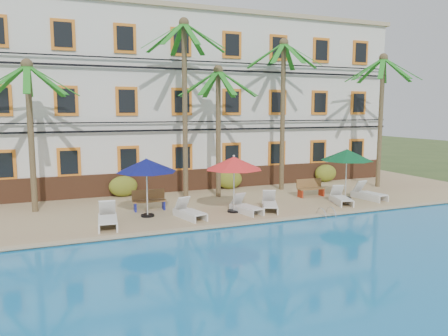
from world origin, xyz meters
name	(u,v)px	position (x,y,z in m)	size (l,w,h in m)	color
ground	(263,222)	(0.00, 0.00, 0.00)	(100.00, 100.00, 0.00)	#384C23
pool_deck	(220,197)	(0.00, 5.00, 0.12)	(30.00, 12.00, 0.25)	tan
swimming_pool	(375,276)	(0.00, -7.00, 0.10)	(26.00, 12.00, 0.20)	#1978BB
pool_coping	(273,220)	(0.00, -0.90, 0.28)	(30.00, 0.35, 0.06)	tan
hotel_building	(191,101)	(0.00, 9.98, 5.37)	(25.40, 6.44, 10.22)	silver
palm_a	(30,113)	(-9.13, 4.61, 4.65)	(4.26, 4.26, 6.75)	brown
palm_b	(185,86)	(-2.02, 4.68, 5.96)	(4.26, 4.26, 9.02)	brown
palm_c	(218,112)	(-0.21, 4.73, 4.69)	(4.26, 4.26, 6.82)	brown
palm_d	(283,94)	(3.91, 5.28, 5.66)	(4.26, 4.26, 8.49)	brown
palm_e	(381,102)	(9.72, 3.95, 5.25)	(4.26, 4.26, 7.78)	brown
shrub_left	(123,186)	(-4.87, 6.60, 0.80)	(1.50, 0.90, 1.10)	#285F1B
shrub_mid	(230,179)	(1.23, 6.60, 0.80)	(1.50, 0.90, 1.10)	#285F1B
shrub_right	(326,173)	(7.86, 6.60, 0.80)	(1.50, 0.90, 1.10)	#285F1B
umbrella_blue	(146,166)	(-4.63, 1.80, 2.45)	(2.58, 2.58, 2.58)	black
umbrella_red	(234,163)	(-0.86, 1.16, 2.45)	(2.57, 2.57, 2.57)	black
umbrella_green	(347,155)	(5.65, 1.71, 2.50)	(2.64, 2.64, 2.64)	black
lounger_a	(108,219)	(-6.43, 0.79, 0.56)	(0.94, 2.08, 0.95)	silver
lounger_b	(189,212)	(-3.06, 0.82, 0.53)	(1.06, 1.91, 0.86)	silver
lounger_c	(246,207)	(-0.44, 0.81, 0.52)	(0.99, 1.86, 0.83)	silver
lounger_d	(270,204)	(0.79, 0.87, 0.53)	(1.36, 1.94, 0.86)	silver
lounger_e	(341,198)	(4.69, 0.82, 0.53)	(1.16, 1.92, 0.86)	silver
lounger_f	(368,193)	(6.68, 1.17, 0.54)	(0.93, 1.98, 0.90)	silver
bench_left	(149,200)	(-4.30, 2.97, 0.72)	(1.52, 0.55, 0.93)	olive
bench_right	(310,188)	(4.29, 2.89, 0.72)	(1.50, 0.49, 0.93)	olive
pool_ladder	(326,216)	(2.56, -1.00, 0.25)	(0.54, 0.74, 0.74)	silver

